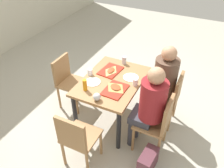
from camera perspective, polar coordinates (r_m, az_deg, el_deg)
name	(u,v)px	position (r m, az deg, el deg)	size (l,w,h in m)	color
ground_plane	(112,117)	(3.68, 0.00, -8.27)	(10.00, 10.00, 0.02)	#B2AD9E
main_table	(112,86)	(3.26, 0.00, -0.39)	(1.10, 0.79, 0.72)	#9E7247
chair_near_left	(158,122)	(2.96, 11.41, -9.12)	(0.40, 0.40, 0.85)	#9E7247
chair_near_right	(170,96)	(3.37, 14.09, -2.96)	(0.40, 0.40, 0.85)	#9E7247
chair_far_side	(68,79)	(3.68, -10.95, 1.30)	(0.40, 0.40, 0.85)	#9E7247
chair_left_end	(77,137)	(2.76, -8.72, -12.97)	(0.40, 0.40, 0.85)	#9E7247
person_in_red	(149,103)	(2.81, 9.28, -4.79)	(0.32, 0.42, 1.26)	#383842
person_in_brown_jacket	(162,80)	(3.24, 12.34, 1.07)	(0.32, 0.42, 1.26)	#383842
tray_red_near	(115,90)	(3.01, 0.75, -1.42)	(0.36, 0.26, 0.02)	red
tray_red_far	(111,71)	(3.39, -0.37, 3.36)	(0.36, 0.26, 0.02)	red
paper_plate_center	(93,82)	(3.17, -4.82, 0.52)	(0.22, 0.22, 0.01)	white
paper_plate_near_edge	(131,77)	(3.26, 4.69, 1.64)	(0.22, 0.22, 0.01)	white
pizza_slice_a	(116,87)	(3.03, 0.88, -0.83)	(0.25, 0.27, 0.02)	tan
pizza_slice_b	(111,70)	(3.36, -0.27, 3.38)	(0.23, 0.13, 0.02)	#DBAD60
plastic_cup_a	(90,72)	(3.29, -5.45, 2.97)	(0.07, 0.07, 0.10)	white
plastic_cup_b	(135,82)	(3.09, 5.79, 0.48)	(0.07, 0.07, 0.10)	white
soda_can	(124,60)	(3.54, 3.04, 5.89)	(0.07, 0.07, 0.12)	#B7BCC6
condiment_bottle	(85,85)	(2.99, -6.72, -0.26)	(0.06, 0.06, 0.16)	orange
foil_bundle	(97,97)	(2.84, -3.77, -3.19)	(0.10, 0.10, 0.10)	silver
handbag	(148,161)	(3.01, 8.86, -18.41)	(0.32, 0.16, 0.28)	#592D38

